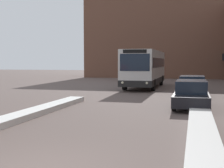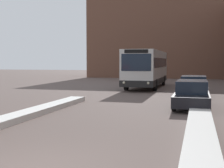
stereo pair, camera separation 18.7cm
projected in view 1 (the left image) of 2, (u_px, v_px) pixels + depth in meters
building_backdrop_far at (172, 38)px, 47.91m from camera, size 26.00×8.00×12.04m
snow_bank_left at (5, 121)px, 11.81m from camera, size 0.90×15.18×0.26m
snow_bank_right at (201, 124)px, 11.18m from camera, size 0.90×17.07×0.31m
city_bus at (145, 68)px, 28.83m from camera, size 2.68×10.41×3.37m
parked_car_front at (191, 94)px, 16.32m from camera, size 1.79×4.79×1.41m
parked_car_back at (192, 86)px, 21.83m from camera, size 1.93×4.53×1.40m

